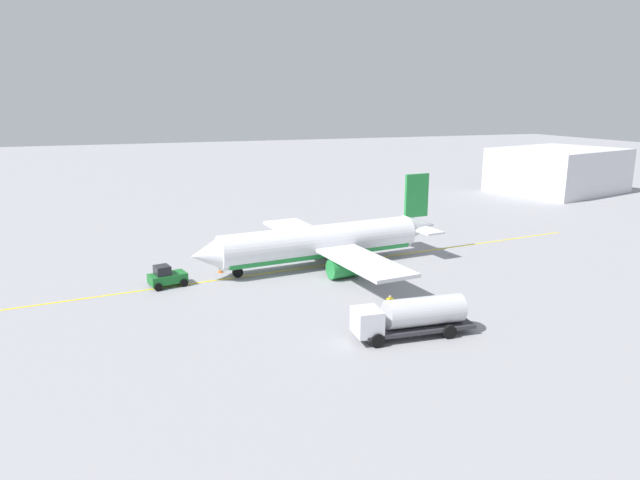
# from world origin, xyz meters

# --- Properties ---
(ground_plane) EXTENTS (400.00, 400.00, 0.00)m
(ground_plane) POSITION_xyz_m (0.00, 0.00, 0.00)
(ground_plane) COLOR #939399
(airplane) EXTENTS (30.50, 28.95, 9.68)m
(airplane) POSITION_xyz_m (-0.48, -0.05, 2.66)
(airplane) COLOR white
(airplane) RESTS_ON ground
(fuel_tanker) EXTENTS (9.95, 3.35, 3.15)m
(fuel_tanker) POSITION_xyz_m (0.04, 21.01, 1.72)
(fuel_tanker) COLOR #2D2D33
(fuel_tanker) RESTS_ON ground
(pushback_tug) EXTENTS (3.95, 3.00, 2.20)m
(pushback_tug) POSITION_xyz_m (16.95, 1.49, 1.01)
(pushback_tug) COLOR #196B28
(pushback_tug) RESTS_ON ground
(refueling_worker) EXTENTS (0.56, 0.42, 1.71)m
(refueling_worker) POSITION_xyz_m (-0.55, 16.08, 0.82)
(refueling_worker) COLOR navy
(refueling_worker) RESTS_ON ground
(safety_cone_nose) EXTENTS (0.60, 0.60, 0.67)m
(safety_cone_nose) POSITION_xyz_m (11.01, -1.37, 0.33)
(safety_cone_nose) COLOR #F2590F
(safety_cone_nose) RESTS_ON ground
(distant_hangar) EXTENTS (27.21, 23.97, 8.74)m
(distant_hangar) POSITION_xyz_m (-63.75, -33.65, 4.36)
(distant_hangar) COLOR silver
(distant_hangar) RESTS_ON ground
(taxi_line_marking) EXTENTS (75.01, 8.12, 0.01)m
(taxi_line_marking) POSITION_xyz_m (0.00, 0.00, 0.01)
(taxi_line_marking) COLOR yellow
(taxi_line_marking) RESTS_ON ground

